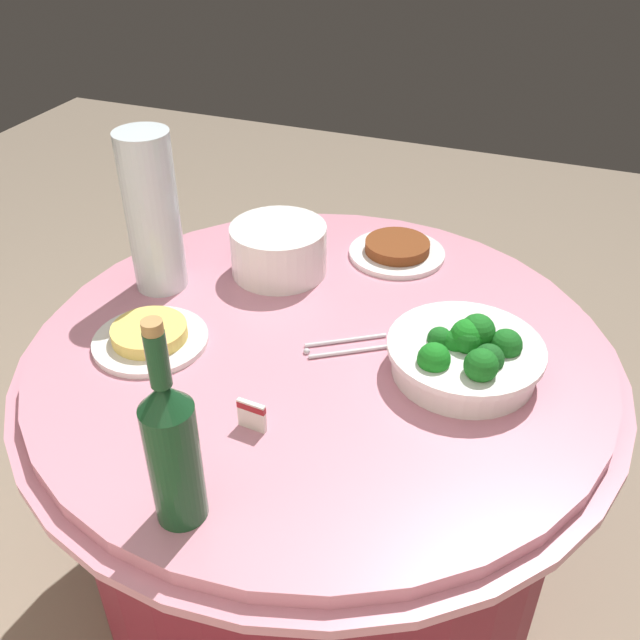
{
  "coord_description": "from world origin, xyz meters",
  "views": [
    {
      "loc": [
        -0.39,
        1.02,
        1.55
      ],
      "look_at": [
        0.0,
        0.0,
        0.79
      ],
      "focal_mm": 39.62,
      "sensor_mm": 36.0,
      "label": 1
    }
  ],
  "objects_px": {
    "broccoli_bowl": "(466,354)",
    "food_plate_stir_fry": "(397,250)",
    "wine_bottle": "(172,448)",
    "label_placard_front": "(252,414)",
    "plate_stack": "(279,249)",
    "decorative_fruit_vase": "(154,222)",
    "serving_tongs": "(344,346)",
    "food_plate_noodles": "(150,336)"
  },
  "relations": [
    {
      "from": "broccoli_bowl",
      "to": "food_plate_stir_fry",
      "type": "distance_m",
      "value": 0.44
    },
    {
      "from": "wine_bottle",
      "to": "label_placard_front",
      "type": "relative_size",
      "value": 6.11
    },
    {
      "from": "broccoli_bowl",
      "to": "label_placard_front",
      "type": "bearing_deg",
      "value": 42.05
    },
    {
      "from": "broccoli_bowl",
      "to": "plate_stack",
      "type": "distance_m",
      "value": 0.5
    },
    {
      "from": "decorative_fruit_vase",
      "to": "label_placard_front",
      "type": "height_order",
      "value": "decorative_fruit_vase"
    },
    {
      "from": "serving_tongs",
      "to": "plate_stack",
      "type": "bearing_deg",
      "value": -43.24
    },
    {
      "from": "serving_tongs",
      "to": "food_plate_stir_fry",
      "type": "height_order",
      "value": "food_plate_stir_fry"
    },
    {
      "from": "decorative_fruit_vase",
      "to": "broccoli_bowl",
      "type": "bearing_deg",
      "value": 174.17
    },
    {
      "from": "food_plate_stir_fry",
      "to": "plate_stack",
      "type": "bearing_deg",
      "value": 35.74
    },
    {
      "from": "broccoli_bowl",
      "to": "label_placard_front",
      "type": "xyz_separation_m",
      "value": [
        0.29,
        0.27,
        -0.01
      ]
    },
    {
      "from": "broccoli_bowl",
      "to": "decorative_fruit_vase",
      "type": "xyz_separation_m",
      "value": [
        0.67,
        -0.07,
        0.1
      ]
    },
    {
      "from": "plate_stack",
      "to": "label_placard_front",
      "type": "bearing_deg",
      "value": 108.83
    },
    {
      "from": "plate_stack",
      "to": "serving_tongs",
      "type": "height_order",
      "value": "plate_stack"
    },
    {
      "from": "food_plate_noodles",
      "to": "serving_tongs",
      "type": "bearing_deg",
      "value": -161.35
    },
    {
      "from": "broccoli_bowl",
      "to": "serving_tongs",
      "type": "relative_size",
      "value": 1.78
    },
    {
      "from": "food_plate_noodles",
      "to": "food_plate_stir_fry",
      "type": "bearing_deg",
      "value": -124.89
    },
    {
      "from": "broccoli_bowl",
      "to": "decorative_fruit_vase",
      "type": "relative_size",
      "value": 0.82
    },
    {
      "from": "wine_bottle",
      "to": "serving_tongs",
      "type": "relative_size",
      "value": 2.13
    },
    {
      "from": "food_plate_noodles",
      "to": "label_placard_front",
      "type": "bearing_deg",
      "value": 153.49
    },
    {
      "from": "decorative_fruit_vase",
      "to": "food_plate_stir_fry",
      "type": "bearing_deg",
      "value": -145.32
    },
    {
      "from": "serving_tongs",
      "to": "label_placard_front",
      "type": "distance_m",
      "value": 0.27
    },
    {
      "from": "decorative_fruit_vase",
      "to": "label_placard_front",
      "type": "xyz_separation_m",
      "value": [
        -0.38,
        0.33,
        -0.12
      ]
    },
    {
      "from": "food_plate_stir_fry",
      "to": "label_placard_front",
      "type": "relative_size",
      "value": 4.0
    },
    {
      "from": "plate_stack",
      "to": "serving_tongs",
      "type": "xyz_separation_m",
      "value": [
        -0.23,
        0.22,
        -0.05
      ]
    },
    {
      "from": "broccoli_bowl",
      "to": "serving_tongs",
      "type": "height_order",
      "value": "broccoli_bowl"
    },
    {
      "from": "wine_bottle",
      "to": "label_placard_front",
      "type": "height_order",
      "value": "wine_bottle"
    },
    {
      "from": "label_placard_front",
      "to": "wine_bottle",
      "type": "bearing_deg",
      "value": 84.73
    },
    {
      "from": "broccoli_bowl",
      "to": "plate_stack",
      "type": "relative_size",
      "value": 1.33
    },
    {
      "from": "broccoli_bowl",
      "to": "label_placard_front",
      "type": "height_order",
      "value": "broccoli_bowl"
    },
    {
      "from": "food_plate_noodles",
      "to": "decorative_fruit_vase",
      "type": "bearing_deg",
      "value": -64.48
    },
    {
      "from": "food_plate_stir_fry",
      "to": "decorative_fruit_vase",
      "type": "bearing_deg",
      "value": 34.68
    },
    {
      "from": "serving_tongs",
      "to": "label_placard_front",
      "type": "height_order",
      "value": "label_placard_front"
    },
    {
      "from": "food_plate_noodles",
      "to": "label_placard_front",
      "type": "height_order",
      "value": "label_placard_front"
    },
    {
      "from": "food_plate_stir_fry",
      "to": "label_placard_front",
      "type": "height_order",
      "value": "label_placard_front"
    },
    {
      "from": "food_plate_noodles",
      "to": "plate_stack",
      "type": "bearing_deg",
      "value": -109.96
    },
    {
      "from": "wine_bottle",
      "to": "food_plate_stir_fry",
      "type": "bearing_deg",
      "value": -95.5
    },
    {
      "from": "food_plate_stir_fry",
      "to": "label_placard_front",
      "type": "bearing_deg",
      "value": 84.43
    },
    {
      "from": "decorative_fruit_vase",
      "to": "label_placard_front",
      "type": "bearing_deg",
      "value": 138.34
    },
    {
      "from": "decorative_fruit_vase",
      "to": "serving_tongs",
      "type": "height_order",
      "value": "decorative_fruit_vase"
    },
    {
      "from": "plate_stack",
      "to": "food_plate_noodles",
      "type": "relative_size",
      "value": 0.95
    },
    {
      "from": "wine_bottle",
      "to": "food_plate_noodles",
      "type": "height_order",
      "value": "wine_bottle"
    },
    {
      "from": "serving_tongs",
      "to": "food_plate_noodles",
      "type": "height_order",
      "value": "food_plate_noodles"
    }
  ]
}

